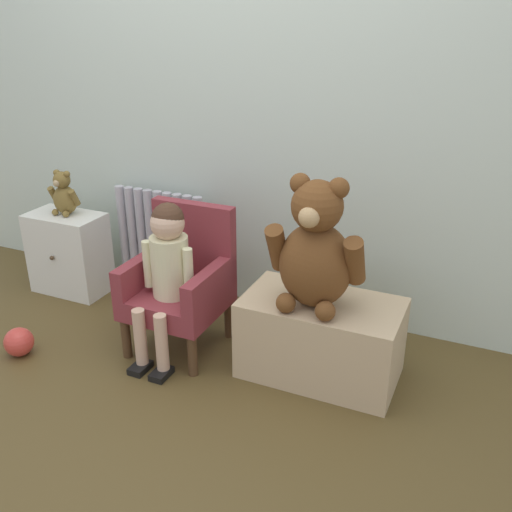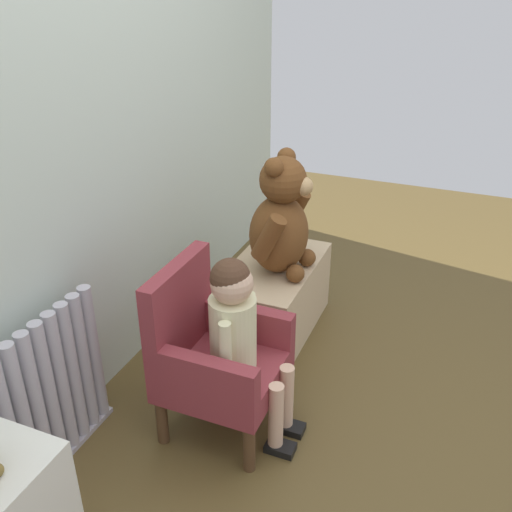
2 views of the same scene
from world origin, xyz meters
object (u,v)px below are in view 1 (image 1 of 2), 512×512
object	(u,v)px
low_bench	(321,338)
large_teddy_bear	(316,251)
radiator	(161,243)
small_teddy_bear	(64,195)
small_dresser	(69,253)
child_armchair	(182,281)
toy_ball	(19,342)
child_figure	(167,260)

from	to	relation	value
low_bench	large_teddy_bear	bearing A→B (deg)	-122.37
radiator	small_teddy_bear	world-z (taller)	small_teddy_bear
low_bench	radiator	bearing A→B (deg)	159.12
small_dresser	child_armchair	size ratio (longest dim) A/B	0.68
small_dresser	toy_ball	xyz separation A→B (m)	(0.23, -0.64, -0.16)
radiator	low_bench	xyz separation A→B (m)	(1.08, -0.41, -0.11)
radiator	large_teddy_bear	distance (m)	1.18
child_figure	toy_ball	bearing A→B (deg)	-154.52
low_bench	toy_ball	distance (m)	1.40
radiator	toy_ball	distance (m)	0.91
radiator	small_teddy_bear	xyz separation A→B (m)	(-0.47, -0.19, 0.27)
radiator	child_armchair	world-z (taller)	child_armchair
child_armchair	toy_ball	size ratio (longest dim) A/B	4.94
radiator	small_dresser	size ratio (longest dim) A/B	1.29
child_armchair	small_teddy_bear	size ratio (longest dim) A/B	2.74
child_armchair	low_bench	distance (m)	0.70
small_teddy_bear	toy_ball	size ratio (longest dim) A/B	1.80
small_dresser	small_teddy_bear	distance (m)	0.34
small_dresser	radiator	bearing A→B (deg)	23.46
large_teddy_bear	small_teddy_bear	world-z (taller)	large_teddy_bear
small_dresser	large_teddy_bear	world-z (taller)	large_teddy_bear
radiator	low_bench	size ratio (longest dim) A/B	0.88
child_figure	toy_ball	xyz separation A→B (m)	(-0.64, -0.31, -0.41)
low_bench	small_teddy_bear	world-z (taller)	small_teddy_bear
child_figure	child_armchair	bearing A→B (deg)	90.00
child_figure	small_teddy_bear	size ratio (longest dim) A/B	2.99
large_teddy_bear	child_armchair	bearing A→B (deg)	177.75
child_armchair	low_bench	bearing A→B (deg)	1.40
low_bench	child_armchair	bearing A→B (deg)	-178.60
child_figure	low_bench	xyz separation A→B (m)	(0.68, 0.13, -0.30)
child_figure	toy_ball	distance (m)	0.82
toy_ball	small_dresser	bearing A→B (deg)	109.73
child_figure	large_teddy_bear	bearing A→B (deg)	7.45
child_figure	large_teddy_bear	size ratio (longest dim) A/B	1.32
radiator	child_armchair	xyz separation A→B (m)	(0.40, -0.43, 0.03)
small_dresser	small_teddy_bear	size ratio (longest dim) A/B	1.87
toy_ball	child_figure	bearing A→B (deg)	25.48
small_dresser	small_teddy_bear	xyz separation A→B (m)	(0.01, 0.01, 0.34)
low_bench	large_teddy_bear	distance (m)	0.43
child_armchair	toy_ball	world-z (taller)	child_armchair
child_armchair	large_teddy_bear	distance (m)	0.71
radiator	child_armchair	distance (m)	0.58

